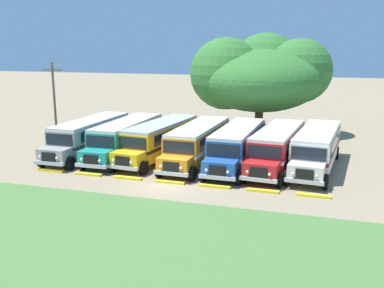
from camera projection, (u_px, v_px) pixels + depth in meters
ground_plane at (168, 185)px, 28.03m from camera, size 220.00×220.00×0.00m
foreground_grass_strip at (105, 238)px, 20.30m from camera, size 80.00×11.33×0.01m
parked_bus_slot_0 at (90, 135)px, 36.14m from camera, size 2.69×10.84×2.82m
parked_bus_slot_1 at (126, 137)px, 35.46m from camera, size 2.71×10.84×2.82m
parked_bus_slot_2 at (160, 138)px, 34.86m from camera, size 3.60×10.98×2.82m
parked_bus_slot_3 at (198, 142)px, 33.57m from camera, size 2.91×10.87×2.82m
parked_bus_slot_4 at (237, 144)px, 32.72m from camera, size 2.87×10.86×2.82m
parked_bus_slot_5 at (277, 146)px, 32.15m from camera, size 3.50×10.96×2.82m
parked_bus_slot_6 at (317, 147)px, 31.74m from camera, size 3.54×10.97×2.82m
curb_wheelstop_0 at (51, 171)px, 31.11m from camera, size 2.00×0.36×0.15m
curb_wheelstop_1 at (88, 174)px, 30.24m from camera, size 2.00×0.36×0.15m
curb_wheelstop_2 at (128, 178)px, 29.36m from camera, size 2.00×0.36×0.15m
curb_wheelstop_3 at (170, 182)px, 28.49m from camera, size 2.00×0.36×0.15m
curb_wheelstop_4 at (215, 186)px, 27.62m from camera, size 2.00×0.36×0.15m
curb_wheelstop_5 at (263, 191)px, 26.74m from camera, size 2.00×0.36×0.15m
curb_wheelstop_6 at (314, 196)px, 25.87m from camera, size 2.00×0.36×0.15m
broad_shade_tree at (260, 75)px, 43.30m from camera, size 13.51×13.19×10.19m
utility_pole at (55, 104)px, 37.01m from camera, size 1.80×0.20×7.44m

